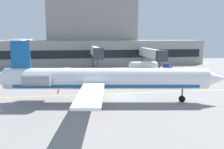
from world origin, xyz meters
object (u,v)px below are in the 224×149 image
object	(u,v)px
regional_jet	(102,79)
fuel_tank	(143,65)
pushback_tractor	(68,72)
baggage_tug	(167,67)

from	to	relation	value
regional_jet	fuel_tank	xyz separation A→B (m)	(14.88, 31.13, -2.00)
pushback_tractor	fuel_tank	distance (m)	21.42
fuel_tank	regional_jet	bearing A→B (deg)	-115.55
baggage_tug	pushback_tractor	world-z (taller)	pushback_tractor
pushback_tractor	fuel_tank	size ratio (longest dim) A/B	0.47
pushback_tractor	fuel_tank	xyz separation A→B (m)	(20.17, 7.20, 0.43)
pushback_tractor	baggage_tug	bearing A→B (deg)	15.11
baggage_tug	pushback_tractor	xyz separation A→B (m)	(-27.11, -7.32, 0.07)
regional_jet	baggage_tug	world-z (taller)	regional_jet
regional_jet	baggage_tug	xyz separation A→B (m)	(21.83, 31.25, -2.50)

